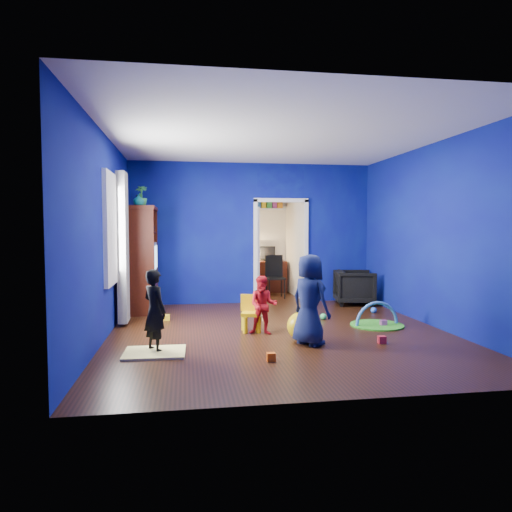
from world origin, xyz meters
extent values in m
cube|color=black|center=(0.00, 0.00, 0.00)|extent=(5.00, 5.50, 0.01)
cube|color=white|center=(0.00, 0.00, 2.90)|extent=(5.00, 5.50, 0.01)
cube|color=#0A0A70|center=(0.00, 2.75, 1.45)|extent=(5.00, 0.02, 2.90)
cube|color=#0A0A70|center=(0.00, -2.75, 1.45)|extent=(5.00, 0.02, 2.90)
cube|color=#0A0A70|center=(-2.50, 0.00, 1.45)|extent=(0.02, 5.50, 2.90)
cube|color=#0A0A70|center=(2.50, 0.00, 1.45)|extent=(0.02, 5.50, 2.90)
imported|color=black|center=(2.03, 2.20, 0.35)|extent=(0.90, 0.88, 0.70)
imported|color=black|center=(-1.77, -0.82, 0.52)|extent=(0.43, 0.45, 1.05)
imported|color=#0F1437|center=(0.25, -0.77, 0.61)|extent=(0.65, 0.71, 1.21)
imported|color=red|center=(-0.26, -0.10, 0.43)|extent=(0.49, 0.42, 0.86)
imported|color=#0B525C|center=(-2.20, 1.80, 2.06)|extent=(0.22, 0.22, 0.20)
imported|color=green|center=(-2.20, 2.32, 2.16)|extent=(0.26, 0.26, 0.41)
cube|color=#391009|center=(-2.20, 2.10, 0.98)|extent=(0.58, 1.14, 1.96)
cube|color=silver|center=(-2.16, 2.10, 1.02)|extent=(0.46, 0.70, 0.54)
cube|color=#F2E07A|center=(-1.77, -0.92, 0.01)|extent=(0.77, 0.62, 0.03)
sphere|color=yellow|center=(0.20, -0.52, 0.20)|extent=(0.39, 0.39, 0.39)
cube|color=yellow|center=(-0.41, 0.10, 0.25)|extent=(0.34, 0.34, 0.50)
cylinder|color=#3F9120|center=(1.64, 0.20, 0.01)|extent=(0.84, 0.84, 0.02)
torus|color=#3F8CD8|center=(1.64, 0.20, 0.02)|extent=(0.76, 0.13, 0.76)
cube|color=white|center=(-2.48, 0.35, 1.55)|extent=(0.03, 0.95, 1.55)
cube|color=slate|center=(-2.37, 0.90, 1.25)|extent=(0.14, 0.42, 2.40)
cube|color=white|center=(0.60, 2.75, 1.05)|extent=(1.16, 0.10, 2.10)
cube|color=#3D140A|center=(0.60, 4.26, 0.38)|extent=(0.88, 0.44, 0.75)
cube|color=black|center=(0.60, 4.38, 0.95)|extent=(0.40, 0.05, 0.32)
sphere|color=#FFD88C|center=(0.32, 4.32, 0.93)|extent=(0.14, 0.14, 0.14)
cube|color=black|center=(0.60, 3.30, 0.46)|extent=(0.40, 0.40, 0.92)
cube|color=white|center=(0.60, 4.37, 2.02)|extent=(0.88, 0.24, 0.04)
cube|color=red|center=(1.24, -0.87, 0.05)|extent=(0.10, 0.08, 0.10)
sphere|color=blue|center=(2.04, 1.26, 0.06)|extent=(0.11, 0.11, 0.11)
cube|color=#F55A0C|center=(-0.40, -1.46, 0.05)|extent=(0.10, 0.08, 0.10)
sphere|color=#36BE62|center=(0.94, 0.80, 0.06)|extent=(0.11, 0.11, 0.11)
cube|color=#C64A9E|center=(1.72, 0.14, 0.05)|extent=(0.10, 0.08, 0.10)
cube|color=gold|center=(-1.70, 1.13, 0.05)|extent=(0.10, 0.08, 0.10)
camera|label=1|loc=(-1.38, -6.63, 1.56)|focal=32.00mm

